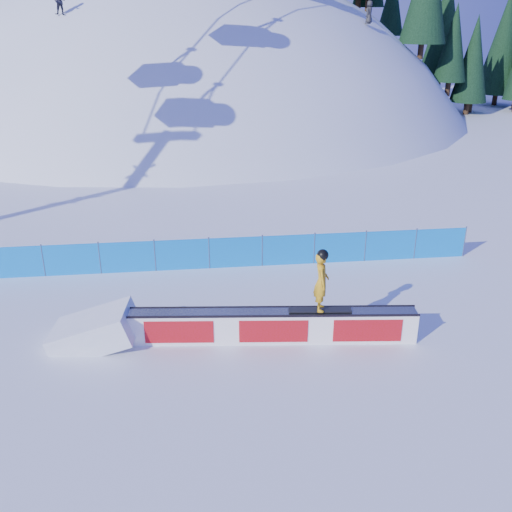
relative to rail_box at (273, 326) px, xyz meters
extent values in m
plane|color=white|center=(-2.63, 0.91, -0.49)|extent=(160.00, 160.00, 0.00)
sphere|color=white|center=(-2.63, 42.91, -18.49)|extent=(64.00, 64.00, 64.00)
cylinder|color=#372416|center=(15.81, 44.69, 8.20)|extent=(0.50, 0.50, 1.40)
cylinder|color=#372416|center=(15.38, 39.44, 8.33)|extent=(0.50, 0.50, 1.40)
cylinder|color=#372416|center=(18.81, 42.56, 5.87)|extent=(0.50, 0.50, 1.40)
cylinder|color=#372416|center=(20.97, 41.28, 3.67)|extent=(0.50, 0.50, 1.40)
cone|color=black|center=(20.97, 41.28, 8.14)|extent=(3.41, 3.41, 7.75)
cylinder|color=#372416|center=(22.97, 45.47, 1.15)|extent=(0.50, 0.50, 1.40)
cone|color=black|center=(22.97, 45.47, 5.65)|extent=(3.43, 3.43, 7.80)
cylinder|color=#372416|center=(24.13, 45.22, 0.11)|extent=(0.50, 0.50, 1.40)
cone|color=black|center=(24.13, 45.22, 3.75)|extent=(2.67, 2.67, 6.07)
cylinder|color=#372416|center=(26.04, 43.70, 0.11)|extent=(0.50, 0.50, 1.40)
cone|color=black|center=(26.04, 43.70, 5.52)|extent=(4.24, 4.24, 9.63)
cylinder|color=#372416|center=(26.14, 46.51, 0.11)|extent=(0.50, 0.50, 1.40)
cone|color=black|center=(26.14, 46.51, 4.99)|extent=(3.77, 3.77, 8.57)
cylinder|color=#372416|center=(29.60, 43.47, 0.11)|extent=(0.50, 0.50, 1.40)
cone|color=black|center=(29.60, 43.47, 4.87)|extent=(3.66, 3.66, 8.32)
cube|color=#077BDE|center=(-2.63, 5.41, 0.11)|extent=(22.00, 0.03, 1.20)
cylinder|color=#3A4669|center=(-7.63, 5.41, 0.16)|extent=(0.05, 0.05, 1.30)
cylinder|color=#3A4669|center=(-5.63, 5.41, 0.16)|extent=(0.05, 0.05, 1.30)
cylinder|color=#3A4669|center=(-3.63, 5.41, 0.16)|extent=(0.05, 0.05, 1.30)
cylinder|color=#3A4669|center=(-1.63, 5.41, 0.16)|extent=(0.05, 0.05, 1.30)
cylinder|color=#3A4669|center=(0.37, 5.41, 0.16)|extent=(0.05, 0.05, 1.30)
cylinder|color=#3A4669|center=(2.37, 5.41, 0.16)|extent=(0.05, 0.05, 1.30)
cylinder|color=#3A4669|center=(4.37, 5.41, 0.16)|extent=(0.05, 0.05, 1.30)
cylinder|color=#3A4669|center=(6.37, 5.41, 0.16)|extent=(0.05, 0.05, 1.30)
cylinder|color=#3A4669|center=(8.37, 5.41, 0.16)|extent=(0.05, 0.05, 1.30)
cube|color=white|center=(0.00, 0.00, -0.02)|extent=(8.32, 1.36, 0.94)
cube|color=gray|center=(0.00, 0.00, 0.46)|extent=(8.24, 1.38, 0.04)
cube|color=black|center=(-0.03, -0.27, 0.47)|extent=(8.27, 0.88, 0.06)
cube|color=black|center=(0.03, 0.27, 0.47)|extent=(8.27, 0.88, 0.06)
cube|color=red|center=(-0.03, -0.27, -0.02)|extent=(7.86, 0.83, 0.70)
cube|color=red|center=(0.03, 0.27, -0.02)|extent=(7.86, 0.83, 0.70)
cube|color=black|center=(1.33, -0.14, 0.52)|extent=(1.83, 0.51, 0.03)
imported|color=gold|center=(1.33, -0.14, 1.42)|extent=(0.51, 0.69, 1.75)
sphere|color=black|center=(1.33, -0.14, 2.23)|extent=(0.33, 0.33, 0.33)
imported|color=black|center=(-10.07, 27.11, 9.14)|extent=(0.90, 0.75, 1.65)
imported|color=#282828|center=(11.92, 31.60, 8.49)|extent=(0.90, 0.96, 1.65)
camera|label=1|loc=(-2.18, -14.27, 8.33)|focal=40.00mm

